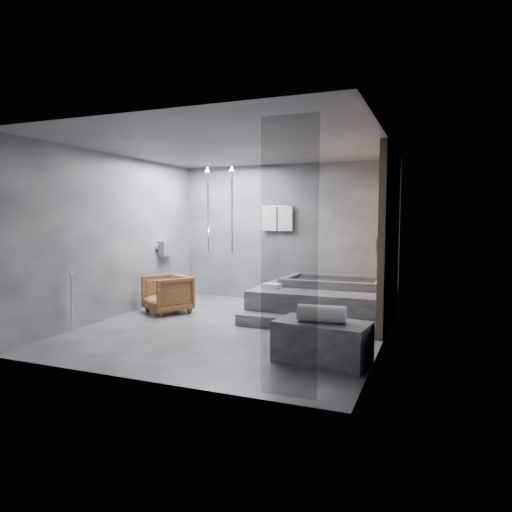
% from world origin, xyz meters
% --- Properties ---
extents(room, '(5.00, 5.04, 2.82)m').
position_xyz_m(room, '(0.40, 0.24, 1.73)').
color(room, '#313133').
rests_on(room, ground).
extents(tub_deck, '(2.20, 2.00, 0.50)m').
position_xyz_m(tub_deck, '(1.05, 1.45, 0.25)').
color(tub_deck, '#363639').
rests_on(tub_deck, ground).
extents(tub_step, '(2.20, 0.36, 0.18)m').
position_xyz_m(tub_step, '(1.05, 0.27, 0.09)').
color(tub_step, '#363639').
rests_on(tub_step, ground).
extents(concrete_bench, '(1.16, 0.73, 0.49)m').
position_xyz_m(concrete_bench, '(1.67, -1.18, 0.25)').
color(concrete_bench, '#39393B').
rests_on(concrete_bench, ground).
extents(driftwood_chair, '(1.01, 1.02, 0.68)m').
position_xyz_m(driftwood_chair, '(-1.61, 0.56, 0.34)').
color(driftwood_chair, '#432410').
rests_on(driftwood_chair, ground).
extents(rolled_towel, '(0.59, 0.26, 0.21)m').
position_xyz_m(rolled_towel, '(1.67, -1.22, 0.60)').
color(rolled_towel, silver).
rests_on(rolled_towel, concrete_bench).
extents(deck_towel, '(0.32, 0.26, 0.08)m').
position_xyz_m(deck_towel, '(0.26, 0.95, 0.54)').
color(deck_towel, white).
rests_on(deck_towel, tub_deck).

